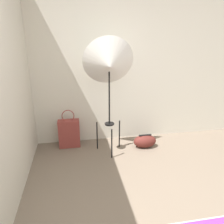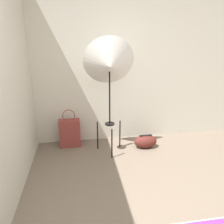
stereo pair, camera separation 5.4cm
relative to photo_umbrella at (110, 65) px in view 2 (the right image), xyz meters
The scene contains 4 objects.
wall_back 0.49m from the photo_umbrella, 79.39° to the left, with size 8.00×0.05×2.60m.
photo_umbrella is the anchor object (origin of this frame).
tote_bag 1.30m from the photo_umbrella, 156.44° to the left, with size 0.34×0.15×0.63m.
duffel_bag 1.37m from the photo_umbrella, ahead, with size 0.37×0.21×0.22m.
Camera 2 is at (-0.54, -1.05, 1.70)m, focal length 35.00 mm.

